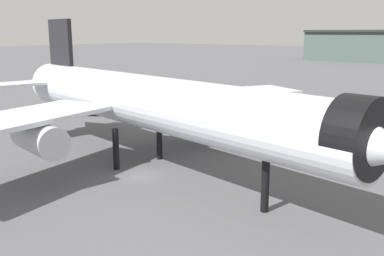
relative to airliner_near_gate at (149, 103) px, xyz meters
name	(u,v)px	position (x,y,z in m)	size (l,w,h in m)	color
ground	(142,175)	(1.09, -2.56, -7.65)	(900.00, 900.00, 0.00)	#56565B
airliner_near_gate	(149,103)	(0.00, 0.00, 0.00)	(59.16, 53.26, 17.37)	silver
baggage_tug_wing	(92,110)	(-31.50, 17.37, -6.68)	(3.57, 3.10, 1.85)	black
traffic_cone_near_nose	(338,129)	(10.18, 33.00, -7.28)	(0.60, 0.60, 0.75)	#F2600C
traffic_cone_wingtip	(314,123)	(5.28, 34.98, -7.26)	(0.63, 0.63, 0.79)	#F2600C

